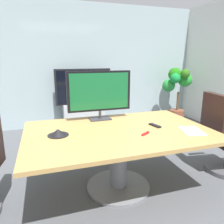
% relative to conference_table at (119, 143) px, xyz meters
% --- Properties ---
extents(ground_plane, '(6.94, 6.94, 0.00)m').
position_rel_conference_table_xyz_m(ground_plane, '(-0.05, -0.18, -0.57)').
color(ground_plane, '#515459').
extents(wall_back_glass_partition, '(5.88, 0.10, 2.70)m').
position_rel_conference_table_xyz_m(wall_back_glass_partition, '(-0.05, 2.79, 0.78)').
color(wall_back_glass_partition, '#9EB2B7').
rests_on(wall_back_glass_partition, ground).
extents(conference_table, '(2.07, 1.34, 0.74)m').
position_rel_conference_table_xyz_m(conference_table, '(0.00, 0.00, 0.00)').
color(conference_table, '#B2894C').
rests_on(conference_table, ground).
extents(office_chair_right, '(0.62, 0.60, 1.09)m').
position_rel_conference_table_xyz_m(office_chair_right, '(1.47, -0.07, -0.12)').
color(office_chair_right, '#4C4C51').
rests_on(office_chair_right, ground).
extents(tv_monitor, '(0.84, 0.18, 0.64)m').
position_rel_conference_table_xyz_m(tv_monitor, '(-0.09, 0.50, 0.52)').
color(tv_monitor, '#333338').
rests_on(tv_monitor, conference_table).
extents(wall_display_unit, '(1.20, 0.36, 1.31)m').
position_rel_conference_table_xyz_m(wall_display_unit, '(0.05, 2.43, -0.13)').
color(wall_display_unit, '#B7BABC').
rests_on(wall_display_unit, ground).
extents(potted_plant, '(0.68, 0.66, 1.31)m').
position_rel_conference_table_xyz_m(potted_plant, '(2.28, 2.21, 0.27)').
color(potted_plant, brown).
rests_on(potted_plant, ground).
extents(conference_phone, '(0.22, 0.22, 0.07)m').
position_rel_conference_table_xyz_m(conference_phone, '(-0.67, 0.03, 0.19)').
color(conference_phone, black).
rests_on(conference_phone, conference_table).
extents(remote_control, '(0.09, 0.18, 0.02)m').
position_rel_conference_table_xyz_m(remote_control, '(0.46, -0.01, 0.17)').
color(remote_control, black).
rests_on(remote_control, conference_table).
extents(whiteboard_marker, '(0.12, 0.09, 0.02)m').
position_rel_conference_table_xyz_m(whiteboard_marker, '(0.22, -0.23, 0.17)').
color(whiteboard_marker, red).
rests_on(whiteboard_marker, conference_table).
extents(paper_notepad, '(0.28, 0.34, 0.01)m').
position_rel_conference_table_xyz_m(paper_notepad, '(0.76, -0.29, 0.17)').
color(paper_notepad, white).
rests_on(paper_notepad, conference_table).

